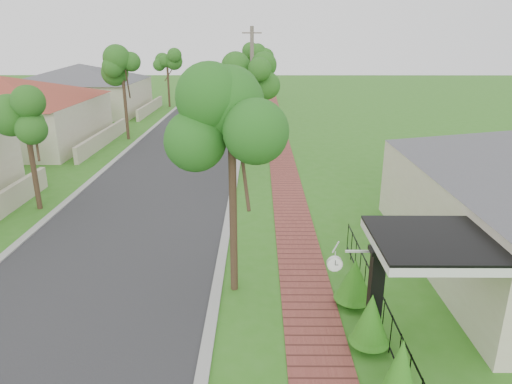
% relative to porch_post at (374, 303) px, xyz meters
% --- Properties ---
extents(ground, '(160.00, 160.00, 0.00)m').
position_rel_porch_post_xyz_m(ground, '(-4.55, 1.00, -1.12)').
color(ground, '#32751B').
rests_on(ground, ground).
extents(road, '(7.00, 120.00, 0.02)m').
position_rel_porch_post_xyz_m(road, '(-7.55, 21.00, -1.12)').
color(road, '#28282B').
rests_on(road, ground).
extents(kerb_right, '(0.30, 120.00, 0.10)m').
position_rel_porch_post_xyz_m(kerb_right, '(-3.90, 21.00, -1.12)').
color(kerb_right, '#9E9E99').
rests_on(kerb_right, ground).
extents(kerb_left, '(0.30, 120.00, 0.10)m').
position_rel_porch_post_xyz_m(kerb_left, '(-11.20, 21.00, -1.12)').
color(kerb_left, '#9E9E99').
rests_on(kerb_left, ground).
extents(sidewalk, '(1.50, 120.00, 0.03)m').
position_rel_porch_post_xyz_m(sidewalk, '(-1.30, 21.00, -1.12)').
color(sidewalk, brown).
rests_on(sidewalk, ground).
extents(porch_post, '(0.48, 0.48, 2.52)m').
position_rel_porch_post_xyz_m(porch_post, '(0.00, 0.00, 0.00)').
color(porch_post, black).
rests_on(porch_post, ground).
extents(picket_fence, '(0.03, 8.02, 1.00)m').
position_rel_porch_post_xyz_m(picket_fence, '(0.35, 1.00, -0.59)').
color(picket_fence, black).
rests_on(picket_fence, ground).
extents(street_trees, '(10.70, 37.65, 5.89)m').
position_rel_porch_post_xyz_m(street_trees, '(-7.42, 27.84, 3.42)').
color(street_trees, '#382619').
rests_on(street_trees, ground).
extents(hedge_row, '(0.92, 4.93, 1.98)m').
position_rel_porch_post_xyz_m(hedge_row, '(-0.10, -0.24, -0.37)').
color(hedge_row, '#185A12').
rests_on(hedge_row, ground).
extents(far_house_red, '(15.56, 15.56, 4.60)m').
position_rel_porch_post_xyz_m(far_house_red, '(-19.52, 21.00, 1.22)').
color(far_house_red, beige).
rests_on(far_house_red, ground).
extents(far_house_grey, '(15.56, 15.56, 4.60)m').
position_rel_porch_post_xyz_m(far_house_grey, '(-19.52, 35.00, 1.22)').
color(far_house_grey, beige).
rests_on(far_house_grey, ground).
extents(parked_car_red, '(2.21, 4.06, 1.31)m').
position_rel_porch_post_xyz_m(parked_car_red, '(-4.15, 24.09, -0.47)').
color(parked_car_red, maroon).
rests_on(parked_car_red, ground).
extents(parked_car_white, '(2.25, 4.57, 1.44)m').
position_rel_porch_post_xyz_m(parked_car_white, '(-4.40, 28.66, -0.40)').
color(parked_car_white, '#B8B8BA').
rests_on(parked_car_white, ground).
extents(near_tree, '(2.29, 2.29, 5.88)m').
position_rel_porch_post_xyz_m(near_tree, '(-3.39, 2.50, 3.57)').
color(near_tree, '#382619').
rests_on(near_tree, ground).
extents(utility_pole, '(1.20, 0.24, 7.59)m').
position_rel_porch_post_xyz_m(utility_pole, '(-3.11, 20.08, 2.74)').
color(utility_pole, '#6F6156').
rests_on(utility_pole, ground).
extents(station_clock, '(1.04, 0.13, 0.54)m').
position_rel_porch_post_xyz_m(station_clock, '(-0.85, 0.40, 0.83)').
color(station_clock, white).
rests_on(station_clock, ground).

